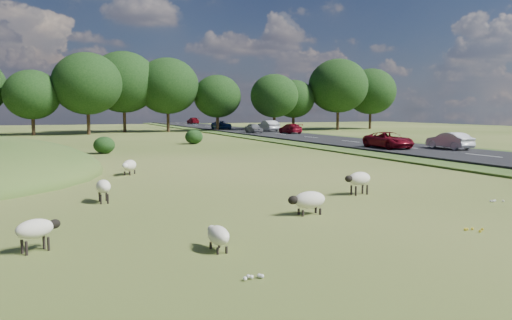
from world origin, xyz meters
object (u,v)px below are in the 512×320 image
(car_1, at_px, (254,128))
(car_3, at_px, (222,125))
(sheep_5, at_px, (103,187))
(sheep_0, at_px, (308,200))
(car_5, at_px, (450,141))
(car_2, at_px, (268,126))
(car_6, at_px, (388,140))
(car_4, at_px, (193,121))
(sheep_3, at_px, (359,179))
(car_0, at_px, (290,128))
(sheep_1, at_px, (129,165))
(sheep_4, at_px, (36,229))
(sheep_2, at_px, (218,235))

(car_1, relative_size, car_3, 0.78)
(sheep_5, distance_m, car_1, 48.72)
(sheep_0, distance_m, car_5, 26.73)
(car_2, height_order, car_6, car_2)
(car_5, bearing_deg, car_4, -90.00)
(sheep_3, bearing_deg, car_6, -139.86)
(car_1, bearing_deg, sheep_0, -110.01)
(sheep_0, xyz_separation_m, car_3, (17.30, 61.13, 0.43))
(sheep_0, bearing_deg, car_0, -116.87)
(sheep_0, relative_size, sheep_1, 0.96)
(sheep_3, height_order, sheep_5, sheep_3)
(sheep_4, xyz_separation_m, car_0, (28.87, 45.58, 0.33))
(car_3, bearing_deg, sheep_1, -113.24)
(sheep_1, relative_size, car_5, 0.34)
(sheep_1, relative_size, car_6, 0.29)
(sheep_2, bearing_deg, sheep_4, 67.15)
(car_0, height_order, car_4, car_4)
(car_5, bearing_deg, car_2, -90.00)
(car_2, bearing_deg, sheep_3, 70.26)
(sheep_3, distance_m, car_5, 22.37)
(car_1, distance_m, car_4, 45.16)
(sheep_0, bearing_deg, car_3, -107.22)
(sheep_1, height_order, car_5, car_5)
(sheep_4, height_order, car_2, car_2)
(car_1, relative_size, car_2, 0.79)
(sheep_2, bearing_deg, car_6, -45.98)
(car_2, relative_size, car_6, 1.01)
(sheep_1, relative_size, sheep_5, 1.19)
(car_4, bearing_deg, car_1, 85.17)
(car_5, bearing_deg, car_6, -33.86)
(sheep_0, relative_size, sheep_4, 1.17)
(car_1, distance_m, car_2, 5.48)
(sheep_0, bearing_deg, car_2, -113.72)
(car_0, xyz_separation_m, car_6, (-3.80, -25.39, 0.01))
(sheep_1, relative_size, sheep_2, 1.31)
(sheep_2, distance_m, car_6, 30.31)
(sheep_2, distance_m, car_1, 54.54)
(car_4, bearing_deg, sheep_1, 72.81)
(sheep_2, bearing_deg, car_5, -54.20)
(sheep_4, bearing_deg, sheep_2, -47.96)
(car_3, bearing_deg, car_1, -90.00)
(sheep_2, height_order, car_6, car_6)
(car_2, bearing_deg, sheep_4, 61.29)
(sheep_2, bearing_deg, car_3, -20.03)
(sheep_5, relative_size, car_1, 0.31)
(car_1, bearing_deg, car_0, -39.86)
(car_0, distance_m, car_1, 4.95)
(sheep_1, distance_m, car_3, 53.51)
(car_3, distance_m, car_6, 42.19)
(car_6, bearing_deg, car_1, 90.00)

